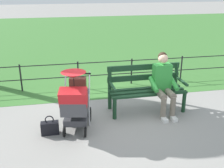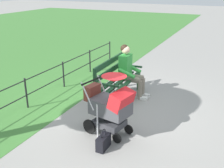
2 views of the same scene
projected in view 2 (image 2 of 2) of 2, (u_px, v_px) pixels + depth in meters
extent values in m
plane|color=gray|center=(109.00, 109.00, 6.01)|extent=(60.00, 60.00, 0.00)
cube|color=#193D23|center=(113.00, 80.00, 6.43)|extent=(1.60, 0.13, 0.04)
cube|color=#193D23|center=(120.00, 82.00, 6.37)|extent=(1.60, 0.13, 0.04)
cube|color=#193D23|center=(127.00, 83.00, 6.30)|extent=(1.60, 0.13, 0.04)
cube|color=#193D23|center=(110.00, 71.00, 6.39)|extent=(1.60, 0.06, 0.12)
cube|color=#193D23|center=(110.00, 62.00, 6.31)|extent=(1.60, 0.06, 0.12)
cylinder|color=#193D23|center=(138.00, 82.00, 7.01)|extent=(0.08, 0.08, 0.45)
cylinder|color=#193D23|center=(121.00, 70.00, 7.10)|extent=(0.08, 0.08, 0.95)
cube|color=#193D23|center=(132.00, 66.00, 6.94)|extent=(0.06, 0.56, 0.04)
cylinder|color=#193D23|center=(115.00, 104.00, 5.73)|extent=(0.08, 0.08, 0.45)
cylinder|color=#193D23|center=(95.00, 90.00, 5.82)|extent=(0.08, 0.08, 0.95)
cube|color=#193D23|center=(107.00, 85.00, 5.66)|extent=(0.06, 0.56, 0.04)
cylinder|color=slate|center=(135.00, 77.00, 6.61)|extent=(0.15, 0.40, 0.14)
cylinder|color=slate|center=(132.00, 80.00, 6.44)|extent=(0.15, 0.40, 0.14)
cylinder|color=slate|center=(142.00, 87.00, 6.62)|extent=(0.11, 0.11, 0.47)
cylinder|color=slate|center=(140.00, 90.00, 6.45)|extent=(0.11, 0.11, 0.47)
cube|color=silver|center=(145.00, 95.00, 6.66)|extent=(0.10, 0.22, 0.07)
cube|color=silver|center=(143.00, 98.00, 6.49)|extent=(0.10, 0.22, 0.07)
cube|color=green|center=(125.00, 66.00, 6.51)|extent=(0.36, 0.23, 0.56)
cylinder|color=green|center=(133.00, 68.00, 6.69)|extent=(0.10, 0.43, 0.23)
cylinder|color=green|center=(127.00, 73.00, 6.31)|extent=(0.10, 0.43, 0.23)
sphere|color=beige|center=(126.00, 50.00, 6.37)|extent=(0.20, 0.20, 0.20)
sphere|color=black|center=(125.00, 48.00, 6.37)|extent=(0.19, 0.19, 0.19)
cylinder|color=black|center=(104.00, 117.00, 5.35)|extent=(0.08, 0.28, 0.28)
cylinder|color=black|center=(89.00, 127.00, 5.00)|extent=(0.08, 0.28, 0.28)
cylinder|color=black|center=(129.00, 129.00, 5.00)|extent=(0.06, 0.18, 0.18)
cylinder|color=black|center=(117.00, 138.00, 4.72)|extent=(0.06, 0.18, 0.18)
cube|color=#38383D|center=(110.00, 123.00, 4.98)|extent=(0.51, 0.59, 0.12)
cylinder|color=silver|center=(113.00, 112.00, 5.17)|extent=(0.03, 0.03, 0.65)
cylinder|color=silver|center=(97.00, 121.00, 4.82)|extent=(0.03, 0.03, 0.65)
cube|color=#47474C|center=(110.00, 107.00, 4.85)|extent=(0.58, 0.76, 0.28)
cube|color=red|center=(122.00, 100.00, 4.65)|extent=(0.53, 0.39, 0.33)
cylinder|color=black|center=(91.00, 81.00, 4.95)|extent=(0.52, 0.13, 0.03)
cylinder|color=silver|center=(103.00, 88.00, 5.14)|extent=(0.08, 0.30, 0.49)
cylinder|color=silver|center=(87.00, 96.00, 4.79)|extent=(0.08, 0.30, 0.49)
cone|color=red|center=(114.00, 79.00, 4.61)|extent=(0.52, 0.52, 0.10)
cylinder|color=black|center=(114.00, 89.00, 4.68)|extent=(0.01, 0.01, 0.30)
cube|color=brown|center=(92.00, 92.00, 5.02)|extent=(0.34, 0.22, 0.28)
cube|color=black|center=(103.00, 142.00, 4.55)|extent=(0.32, 0.14, 0.24)
torus|color=black|center=(103.00, 133.00, 4.49)|extent=(0.16, 0.02, 0.16)
cylinder|color=black|center=(110.00, 51.00, 9.58)|extent=(0.04, 0.04, 0.70)
cylinder|color=black|center=(90.00, 61.00, 8.37)|extent=(0.04, 0.04, 0.70)
cylinder|color=black|center=(63.00, 74.00, 7.16)|extent=(0.04, 0.04, 0.70)
cylinder|color=black|center=(26.00, 93.00, 5.96)|extent=(0.04, 0.04, 0.70)
cylinder|color=black|center=(45.00, 71.00, 6.46)|extent=(7.13, 0.02, 0.02)
cylinder|color=black|center=(47.00, 85.00, 6.58)|extent=(7.13, 0.02, 0.02)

